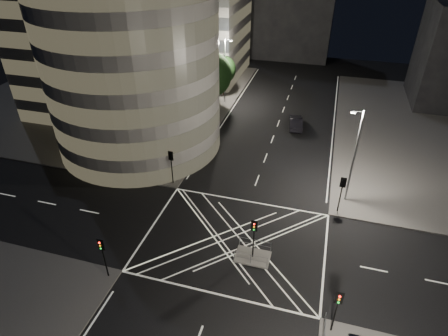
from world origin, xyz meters
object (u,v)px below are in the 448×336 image
(traffic_signal_fl, at_px, (171,161))
(street_lamp_left_near, at_px, (182,118))
(traffic_signal_island, at_px, (254,232))
(central_island, at_px, (253,257))
(street_lamp_left_far, at_px, (225,69))
(sedan, at_px, (296,122))
(traffic_signal_fr, at_px, (342,188))
(traffic_signal_nl, at_px, (103,251))
(traffic_signal_nr, at_px, (337,305))
(street_lamp_right_far, at_px, (354,154))

(traffic_signal_fl, bearing_deg, street_lamp_left_near, 96.97)
(traffic_signal_fl, distance_m, traffic_signal_island, 13.62)
(central_island, bearing_deg, street_lamp_left_far, 109.95)
(traffic_signal_fl, xyz_separation_m, sedan, (11.28, 17.56, -2.12))
(traffic_signal_fr, bearing_deg, street_lamp_left_far, 128.17)
(street_lamp_left_near, relative_size, sedan, 2.06)
(central_island, xyz_separation_m, traffic_signal_nl, (-10.80, -5.30, 2.84))
(central_island, relative_size, traffic_signal_nl, 0.75)
(traffic_signal_nr, relative_size, sedan, 0.83)
(traffic_signal_nl, xyz_separation_m, traffic_signal_nr, (17.60, 0.00, 0.00))
(street_lamp_left_far, bearing_deg, street_lamp_right_far, -48.06)
(traffic_signal_fl, distance_m, street_lamp_left_far, 23.36)
(traffic_signal_fr, xyz_separation_m, traffic_signal_nr, (0.00, -13.60, 0.00))
(traffic_signal_island, bearing_deg, street_lamp_left_far, 109.95)
(street_lamp_left_near, height_order, street_lamp_right_far, same)
(street_lamp_right_far, bearing_deg, street_lamp_left_near, 170.97)
(traffic_signal_nl, xyz_separation_m, traffic_signal_fr, (17.60, 13.60, 0.00))
(traffic_signal_fr, relative_size, street_lamp_left_near, 0.40)
(street_lamp_left_near, height_order, street_lamp_left_far, same)
(traffic_signal_fl, height_order, street_lamp_left_near, street_lamp_left_near)
(traffic_signal_fl, bearing_deg, street_lamp_right_far, 6.88)
(central_island, height_order, traffic_signal_fl, traffic_signal_fl)
(traffic_signal_nr, distance_m, street_lamp_right_far, 16.03)
(traffic_signal_fr, bearing_deg, street_lamp_right_far, 73.89)
(traffic_signal_nl, height_order, street_lamp_left_far, street_lamp_left_far)
(traffic_signal_fr, relative_size, traffic_signal_nr, 1.00)
(traffic_signal_nl, xyz_separation_m, street_lamp_left_near, (-0.64, 18.80, 2.63))
(traffic_signal_fl, distance_m, sedan, 20.98)
(sedan, bearing_deg, central_island, 79.81)
(traffic_signal_nl, xyz_separation_m, sedan, (11.28, 31.16, -2.12))
(traffic_signal_fl, distance_m, street_lamp_left_near, 5.86)
(traffic_signal_nl, xyz_separation_m, street_lamp_right_far, (18.24, 15.80, 2.63))
(traffic_signal_fr, xyz_separation_m, street_lamp_left_far, (-18.24, 23.20, 2.63))
(traffic_signal_nr, bearing_deg, traffic_signal_fr, 90.00)
(traffic_signal_fl, xyz_separation_m, traffic_signal_island, (10.80, -8.30, 0.00))
(traffic_signal_fr, xyz_separation_m, street_lamp_left_near, (-18.24, 5.20, 2.63))
(street_lamp_left_near, distance_m, sedan, 17.81)
(traffic_signal_nl, bearing_deg, sedan, 70.09)
(central_island, relative_size, traffic_signal_nr, 0.75)
(central_island, xyz_separation_m, traffic_signal_island, (0.00, 0.00, 2.84))
(traffic_signal_island, bearing_deg, traffic_signal_fr, 50.67)
(street_lamp_left_near, xyz_separation_m, street_lamp_left_far, (0.00, 18.00, 0.00))
(street_lamp_left_near, bearing_deg, traffic_signal_fr, -15.92)
(street_lamp_right_far, xyz_separation_m, sedan, (-6.95, 15.36, -4.74))
(traffic_signal_island, relative_size, sedan, 0.83)
(traffic_signal_fl, xyz_separation_m, traffic_signal_fr, (17.60, 0.00, 0.00))
(traffic_signal_island, relative_size, street_lamp_left_near, 0.40)
(traffic_signal_island, xyz_separation_m, street_lamp_left_near, (-11.44, 13.50, 2.63))
(street_lamp_left_far, distance_m, street_lamp_right_far, 28.23)
(central_island, distance_m, traffic_signal_nr, 9.08)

